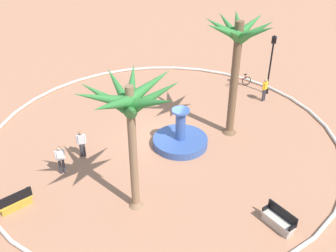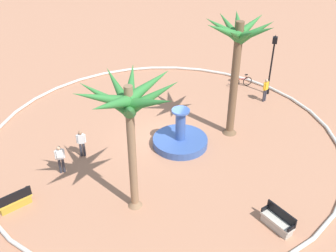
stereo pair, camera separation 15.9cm
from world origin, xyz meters
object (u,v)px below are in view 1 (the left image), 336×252
Objects in this scene: bench_east at (15,202)px; person_cyclist_photo at (82,142)px; lamppost at (271,60)px; fountain at (180,140)px; person_pedestrian_stroll at (61,158)px; person_cyclist_helmet at (265,89)px; palm_tree_by_curb at (130,107)px; bicycle_red_frame at (240,81)px; bench_west at (278,221)px; palm_tree_near_fountain at (238,45)px.

person_cyclist_photo is (-1.19, -4.66, 0.58)m from bench_east.
lamppost reaches higher than person_cyclist_photo.
fountain is 1.90× the size of person_pedestrian_stroll.
fountain reaches higher than person_pedestrian_stroll.
person_cyclist_helmet is (-10.48, -14.20, 0.61)m from bench_east.
bicycle_red_frame is (-3.20, -14.38, -5.05)m from palm_tree_by_curb.
palm_tree_by_curb is at bearing -162.18° from bench_east.
lamppost reaches higher than bench_west.
person_cyclist_helmet reaches higher than bicycle_red_frame.
lamppost reaches higher than bench_east.
bench_west is at bearing 96.17° from lamppost.
bicycle_red_frame is at bearing -45.50° from person_cyclist_helmet.
palm_tree_by_curb is 14.96m from lamppost.
fountain is at bearing -152.52° from person_cyclist_photo.
bicycle_red_frame is at bearing -17.95° from lamppost.
fountain is at bearing 39.71° from palm_tree_near_fountain.
bicycle_red_frame is (3.44, -13.92, 0.04)m from bench_west.
person_pedestrian_stroll is at bearing 59.35° from bicycle_red_frame.
palm_tree_near_fountain reaches higher than person_pedestrian_stroll.
bench_west is at bearing 97.40° from person_cyclist_helmet.
bench_west is at bearing -169.66° from bench_east.
person_cyclist_photo is (10.85, -2.47, 0.58)m from bench_west.
person_cyclist_helmet is (1.56, -12.01, 0.61)m from bench_west.
fountain is 8.18m from person_cyclist_helmet.
bench_east is 1.03× the size of bench_west.
person_pedestrian_stroll is (7.78, 13.12, 0.57)m from bicycle_red_frame.
lamppost is at bearing -83.83° from bench_west.
person_pedestrian_stroll is at bearing 38.54° from fountain.
bench_east is at bearing 74.66° from person_pedestrian_stroll.
fountain reaches higher than bench_east.
lamppost is at bearing -124.44° from bench_east.
fountain is at bearing 61.69° from lamppost.
lamppost is (1.43, -13.27, 2.25)m from bench_west.
palm_tree_near_fountain is at bearing -65.62° from bench_west.
lamppost is at bearing -118.31° from fountain.
bench_east is 0.95× the size of person_cyclist_helmet.
bench_east is 0.95× the size of person_pedestrian_stroll.
palm_tree_near_fountain is 1.64× the size of lamppost.
person_pedestrian_stroll reaches higher than bench_west.
person_cyclist_photo is at bearing -34.81° from palm_tree_by_curb.
fountain is 7.57m from palm_tree_by_curb.
bicycle_red_frame is (0.17, -6.70, -5.26)m from palm_tree_near_fountain.
bicycle_red_frame is at bearing -120.65° from person_pedestrian_stroll.
bench_west is 0.94× the size of person_cyclist_photo.
person_cyclist_helmet is 13.32m from person_cyclist_photo.
bicycle_red_frame is 13.65m from person_cyclist_photo.
palm_tree_near_fountain is 7.02m from lamppost.
palm_tree_by_curb reaches higher than person_pedestrian_stroll.
person_cyclist_photo reaches higher than bench_west.
person_cyclist_photo is (7.41, 11.45, 0.55)m from bicycle_red_frame.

